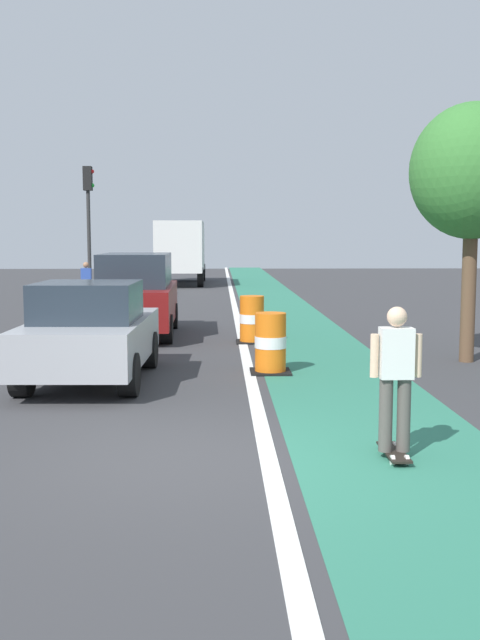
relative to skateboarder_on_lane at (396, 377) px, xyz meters
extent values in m
plane|color=#38383A|center=(-2.30, 0.03, -0.91)|extent=(100.00, 100.00, 0.00)
cube|color=#2D755B|center=(0.10, 12.03, -0.91)|extent=(2.50, 80.00, 0.01)
cube|color=silver|center=(-1.40, 12.03, -0.91)|extent=(0.20, 80.00, 0.01)
cube|color=black|center=(0.00, 0.00, -0.84)|extent=(0.22, 0.80, 0.02)
cylinder|color=silver|center=(0.08, -0.26, -0.86)|extent=(0.04, 0.11, 0.11)
cylinder|color=silver|center=(-0.08, -0.26, -0.86)|extent=(0.04, 0.11, 0.11)
cylinder|color=silver|center=(0.08, 0.26, -0.86)|extent=(0.04, 0.11, 0.11)
cylinder|color=silver|center=(-0.08, 0.26, -0.86)|extent=(0.04, 0.11, 0.11)
cylinder|color=#514C47|center=(0.10, 0.00, -0.42)|extent=(0.15, 0.15, 0.82)
cylinder|color=#514C47|center=(-0.10, 0.00, -0.42)|extent=(0.15, 0.15, 0.82)
cube|color=white|center=(0.00, 0.00, 0.27)|extent=(0.36, 0.22, 0.56)
cylinder|color=beige|center=(0.24, 0.00, 0.24)|extent=(0.09, 0.09, 0.48)
cylinder|color=beige|center=(-0.24, 0.00, 0.24)|extent=(0.09, 0.09, 0.48)
sphere|color=beige|center=(0.00, 0.00, 0.67)|extent=(0.22, 0.22, 0.22)
cube|color=#9EA0A5|center=(-4.11, 4.57, -0.21)|extent=(1.95, 4.15, 0.72)
cube|color=#232D38|center=(-4.12, 4.32, 0.47)|extent=(1.66, 1.76, 0.64)
cylinder|color=black|center=(-4.89, 5.86, -0.57)|extent=(0.30, 0.69, 0.68)
cylinder|color=black|center=(-3.26, 5.82, -0.57)|extent=(0.30, 0.69, 0.68)
cylinder|color=black|center=(-4.96, 3.32, -0.57)|extent=(0.30, 0.69, 0.68)
cylinder|color=black|center=(-3.32, 3.28, -0.57)|extent=(0.30, 0.69, 0.68)
cube|color=maroon|center=(-4.00, 10.39, -0.12)|extent=(1.92, 4.63, 0.90)
cube|color=#232D38|center=(-4.00, 10.39, 0.73)|extent=(1.67, 2.88, 0.80)
cylinder|color=black|center=(-4.84, 11.81, -0.57)|extent=(0.29, 0.68, 0.68)
cylinder|color=black|center=(-3.20, 11.83, -0.57)|extent=(0.29, 0.68, 0.68)
cylinder|color=black|center=(-4.79, 8.95, -0.57)|extent=(0.29, 0.68, 0.68)
cylinder|color=black|center=(-3.15, 8.98, -0.57)|extent=(0.29, 0.68, 0.68)
cylinder|color=orange|center=(-1.01, 5.22, -0.66)|extent=(0.56, 0.56, 0.42)
cylinder|color=white|center=(-1.01, 5.22, -0.35)|extent=(0.57, 0.57, 0.21)
cylinder|color=orange|center=(-1.01, 5.22, -0.03)|extent=(0.56, 0.56, 0.42)
cube|color=black|center=(-1.01, 5.22, -0.89)|extent=(0.73, 0.73, 0.04)
cylinder|color=orange|center=(-1.18, 9.09, -0.66)|extent=(0.56, 0.56, 0.42)
cylinder|color=white|center=(-1.18, 9.09, -0.35)|extent=(0.57, 0.57, 0.21)
cylinder|color=orange|center=(-1.18, 9.09, -0.03)|extent=(0.56, 0.56, 0.42)
cube|color=black|center=(-1.18, 9.09, -0.89)|extent=(0.73, 0.73, 0.04)
cube|color=silver|center=(-3.90, 29.97, 1.07)|extent=(2.31, 5.60, 2.50)
cube|color=#19478C|center=(-3.91, 33.82, 0.62)|extent=(2.20, 1.90, 2.10)
cylinder|color=black|center=(-4.94, 33.61, -0.43)|extent=(0.30, 0.96, 0.96)
cylinder|color=black|center=(-2.88, 33.62, -0.43)|extent=(0.30, 0.96, 0.96)
cylinder|color=black|center=(-4.93, 28.56, -0.43)|extent=(0.30, 0.96, 0.96)
cylinder|color=black|center=(-2.87, 28.57, -0.43)|extent=(0.30, 0.96, 0.96)
cylinder|color=#2D2D2D|center=(-6.90, 20.55, 1.19)|extent=(0.14, 0.14, 4.20)
cube|color=black|center=(-6.90, 20.55, 3.74)|extent=(0.32, 0.32, 0.90)
sphere|color=red|center=(-6.73, 20.55, 4.00)|extent=(0.16, 0.16, 0.16)
sphere|color=green|center=(-6.73, 20.55, 3.48)|extent=(0.16, 0.16, 0.16)
cylinder|color=#33333D|center=(-6.44, 17.25, -0.48)|extent=(0.20, 0.20, 0.86)
cube|color=#2D4CA5|center=(-6.44, 17.25, 0.22)|extent=(0.34, 0.20, 0.54)
sphere|color=#9E7051|center=(-6.44, 17.25, 0.60)|extent=(0.20, 0.20, 0.20)
cylinder|color=brown|center=(2.93, 6.33, 0.39)|extent=(0.28, 0.28, 2.60)
ellipsoid|color=#387A33|center=(2.93, 6.33, 2.79)|extent=(2.40, 2.40, 2.60)
camera|label=1|loc=(-1.93, -7.94, 1.53)|focal=41.54mm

